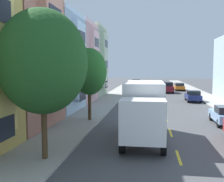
# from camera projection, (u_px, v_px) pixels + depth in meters

# --- Properties ---
(ground_plane) EXTENTS (160.00, 160.00, 0.00)m
(ground_plane) POSITION_uv_depth(u_px,v_px,m) (160.00, 101.00, 35.66)
(ground_plane) COLOR #424244
(sidewalk_left) EXTENTS (3.20, 120.00, 0.14)m
(sidewalk_left) POSITION_uv_depth(u_px,v_px,m) (107.00, 101.00, 34.68)
(sidewalk_left) COLOR #99968E
(sidewalk_left) RESTS_ON ground_plane
(sidewalk_right) EXTENTS (3.20, 120.00, 0.14)m
(sidewalk_right) POSITION_uv_depth(u_px,v_px,m) (218.00, 103.00, 32.68)
(sidewalk_right) COLOR #99968E
(sidewalk_right) RESTS_ON ground_plane
(lane_centerline_dashes) EXTENTS (0.14, 47.20, 0.01)m
(lane_centerline_dashes) POSITION_uv_depth(u_px,v_px,m) (162.00, 106.00, 30.23)
(lane_centerline_dashes) COLOR yellow
(lane_centerline_dashes) RESTS_ON ground_plane
(townhouse_third_powder_blue) EXTENTS (12.63, 7.16, 10.09)m
(townhouse_third_powder_blue) POSITION_uv_depth(u_px,v_px,m) (22.00, 64.00, 26.89)
(townhouse_third_powder_blue) COLOR #9EB7CC
(townhouse_third_powder_blue) RESTS_ON ground_plane
(townhouse_fourth_rose) EXTENTS (11.26, 7.16, 10.27)m
(townhouse_fourth_rose) POSITION_uv_depth(u_px,v_px,m) (54.00, 64.00, 34.04)
(townhouse_fourth_rose) COLOR #CC9E9E
(townhouse_fourth_rose) RESTS_ON ground_plane
(townhouse_fifth_sage) EXTENTS (12.41, 7.16, 10.99)m
(townhouse_fifth_sage) POSITION_uv_depth(u_px,v_px,m) (67.00, 63.00, 41.35)
(townhouse_fifth_sage) COLOR #99AD8E
(townhouse_fifth_sage) RESTS_ON ground_plane
(street_tree_nearest) EXTENTS (4.16, 4.16, 7.04)m
(street_tree_nearest) POSITION_uv_depth(u_px,v_px,m) (43.00, 62.00, 12.04)
(street_tree_nearest) COLOR #47331E
(street_tree_nearest) RESTS_ON sidewalk_left
(street_tree_second) EXTENTS (2.87, 2.87, 5.96)m
(street_tree_second) POSITION_uv_depth(u_px,v_px,m) (89.00, 72.00, 21.41)
(street_tree_second) COLOR #47331E
(street_tree_second) RESTS_ON sidewalk_left
(delivery_box_truck) EXTENTS (2.41, 7.10, 3.56)m
(delivery_box_truck) POSITION_uv_depth(u_px,v_px,m) (144.00, 108.00, 16.15)
(delivery_box_truck) COLOR white
(delivery_box_truck) RESTS_ON ground_plane
(parked_hatchback_navy) EXTENTS (1.81, 4.03, 1.50)m
(parked_hatchback_navy) POSITION_uv_depth(u_px,v_px,m) (193.00, 96.00, 34.49)
(parked_hatchback_navy) COLOR navy
(parked_hatchback_navy) RESTS_ON ground_plane
(parked_pickup_forest) EXTENTS (2.09, 5.33, 1.73)m
(parked_pickup_forest) POSITION_uv_depth(u_px,v_px,m) (132.00, 89.00, 45.96)
(parked_pickup_forest) COLOR #194C28
(parked_pickup_forest) RESTS_ON ground_plane
(parked_wagon_orange) EXTENTS (1.85, 4.71, 1.50)m
(parked_wagon_orange) POSITION_uv_depth(u_px,v_px,m) (179.00, 86.00, 52.04)
(parked_wagon_orange) COLOR orange
(parked_wagon_orange) RESTS_ON ground_plane
(parked_suv_white) EXTENTS (2.02, 4.83, 1.93)m
(parked_suv_white) POSITION_uv_depth(u_px,v_px,m) (136.00, 83.00, 59.17)
(parked_suv_white) COLOR silver
(parked_suv_white) RESTS_ON ground_plane
(moving_burgundy_sedan) EXTENTS (1.95, 4.80, 1.93)m
(moving_burgundy_sedan) POSITION_uv_depth(u_px,v_px,m) (167.00, 87.00, 47.27)
(moving_burgundy_sedan) COLOR maroon
(moving_burgundy_sedan) RESTS_ON ground_plane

